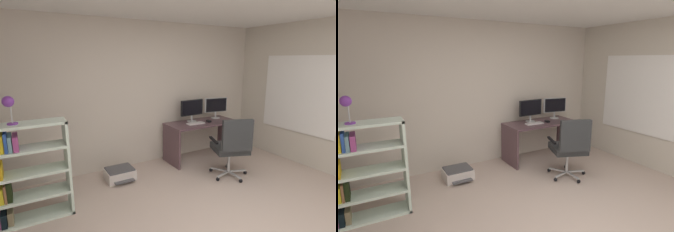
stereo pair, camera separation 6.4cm
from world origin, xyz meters
The scene contains 12 objects.
wall_back centered at (0.00, 2.65, 1.27)m, with size 4.97×0.10×2.54m, color beige.
window_pane centered at (2.48, 1.23, 1.27)m, with size 0.01×1.34×1.29m, color white.
window_frame centered at (2.47, 1.23, 1.27)m, with size 0.02×1.42×1.37m, color white.
desk centered at (1.08, 2.23, 0.53)m, with size 1.38×0.60×0.72m.
monitor_main centered at (0.93, 2.35, 0.97)m, with size 0.49×0.18×0.42m.
monitor_secondary centered at (1.52, 2.35, 0.97)m, with size 0.49×0.18×0.41m.
keyboard centered at (0.89, 2.16, 0.73)m, with size 0.34×0.13×0.02m, color silver.
computer_mouse centered at (1.18, 2.15, 0.74)m, with size 0.06×0.10×0.03m, color black.
office_chair centered at (0.96, 1.27, 0.56)m, with size 0.68×0.70×1.01m.
bookshelf centered at (-2.00, 1.64, 0.60)m, with size 0.92×0.32×1.19m.
desk_lamp centered at (-2.00, 1.64, 1.42)m, with size 0.13×0.12×0.32m.
printer centered at (-0.61, 2.13, 0.09)m, with size 0.45×0.44×0.19m.
Camera 2 is at (-1.84, -1.65, 1.90)m, focal length 27.88 mm.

